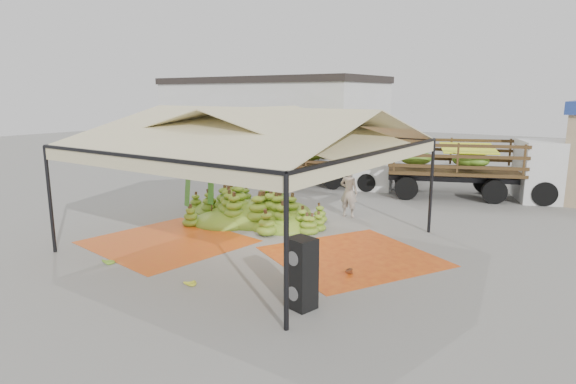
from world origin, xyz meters
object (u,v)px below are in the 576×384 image
Objects in this scene: banana_heap at (253,202)px; vendor at (349,192)px; speaker_stack at (301,273)px; truck_right at (484,162)px; truck_left at (333,159)px.

banana_heap is 3.13× the size of vendor.
speaker_stack is (5.44, -5.11, 0.14)m from banana_heap.
truck_right is (3.15, 6.20, 0.63)m from vendor.
vendor is 6.98m from truck_right.
speaker_stack is 13.56m from truck_right.
banana_heap is 7.30m from truck_left.
truck_left is (-6.28, 12.32, 0.56)m from speaker_stack.
banana_heap is 10.28m from truck_right.
truck_left is at bearing 129.71° from speaker_stack.
vendor is at bearing 39.86° from banana_heap.
truck_right is at bearing -120.23° from vendor.
vendor is at bearing 123.47° from speaker_stack.
truck_right is (5.81, 8.42, 0.93)m from banana_heap.
vendor is 6.11m from truck_left.
truck_right is at bearing 101.14° from speaker_stack.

